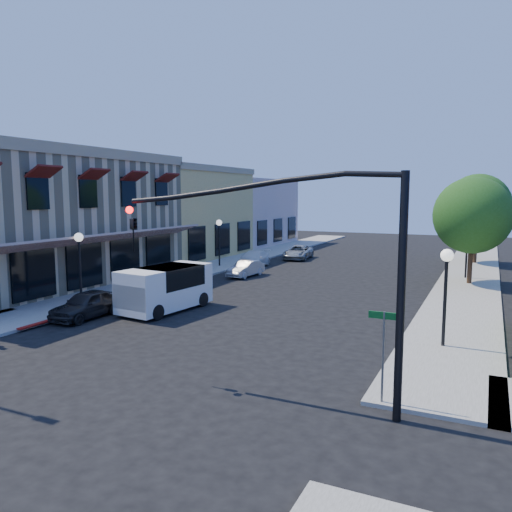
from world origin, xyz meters
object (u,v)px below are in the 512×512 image
at_px(street_name_sign, 383,342).
at_px(parked_car_c, 253,259).
at_px(lamppost_right_far, 467,237).
at_px(white_van, 165,286).
at_px(parked_car_a, 87,304).
at_px(parked_car_b, 246,269).
at_px(street_tree_a, 473,215).
at_px(lamppost_left_far, 219,231).
at_px(street_tree_b, 478,206).
at_px(lamppost_left_near, 79,250).
at_px(parked_car_d, 298,252).
at_px(lamppost_right_near, 446,273).
at_px(signal_mast_arm, 315,249).

bearing_deg(street_name_sign, parked_car_c, 123.21).
height_order(street_name_sign, lamppost_right_far, lamppost_right_far).
bearing_deg(white_van, parked_car_c, 99.15).
height_order(parked_car_a, parked_car_b, parked_car_a).
bearing_deg(parked_car_c, street_tree_a, -10.74).
distance_m(lamppost_left_far, parked_car_c, 3.33).
xyz_separation_m(street_tree_b, parked_car_b, (-13.60, -13.00, -4.02)).
distance_m(lamppost_left_near, lamppost_left_far, 14.00).
bearing_deg(white_van, lamppost_right_far, 51.25).
height_order(lamppost_left_far, parked_car_d, lamppost_left_far).
bearing_deg(street_tree_b, parked_car_b, -136.29).
height_order(street_tree_a, street_tree_b, street_tree_b).
xyz_separation_m(street_tree_a, parked_car_b, (-13.60, -3.00, -3.66)).
relative_size(white_van, parked_car_b, 1.51).
height_order(lamppost_left_near, parked_car_b, lamppost_left_near).
relative_size(street_name_sign, lamppost_left_far, 0.70).
relative_size(lamppost_left_far, parked_car_a, 1.00).
distance_m(lamppost_right_far, parked_car_a, 23.34).
distance_m(lamppost_right_near, parked_car_d, 24.91).
height_order(signal_mast_arm, lamppost_left_near, signal_mast_arm).
relative_size(street_name_sign, lamppost_right_far, 0.70).
relative_size(street_tree_b, lamppost_left_near, 1.97).
bearing_deg(parked_car_b, parked_car_a, -90.07).
bearing_deg(white_van, lamppost_right_near, -2.78).
relative_size(street_tree_a, parked_car_b, 2.02).
bearing_deg(lamppost_left_far, parked_car_c, 26.10).
xyz_separation_m(street_tree_a, parked_car_c, (-15.00, 1.13, -3.59)).
distance_m(signal_mast_arm, lamppost_left_near, 15.82).
xyz_separation_m(signal_mast_arm, parked_car_c, (-12.06, 21.63, -3.48)).
bearing_deg(signal_mast_arm, lamppost_right_near, 67.88).
relative_size(lamppost_left_far, parked_car_b, 1.11).
bearing_deg(signal_mast_arm, parked_car_a, 159.51).
height_order(street_name_sign, parked_car_a, street_name_sign).
xyz_separation_m(street_tree_b, parked_car_d, (-13.60, -3.04, -3.97)).
relative_size(white_van, parked_car_c, 1.17).
relative_size(street_tree_a, lamppost_left_near, 1.82).
distance_m(lamppost_left_near, white_van, 4.93).
bearing_deg(lamppost_right_far, lamppost_right_near, -90.00).
xyz_separation_m(street_tree_a, white_van, (-12.66, -13.40, -3.00)).
height_order(signal_mast_arm, lamppost_right_near, signal_mast_arm).
distance_m(lamppost_right_far, parked_car_c, 14.88).
relative_size(street_tree_b, lamppost_right_far, 1.97).
bearing_deg(parked_car_d, parked_car_a, -99.71).
bearing_deg(street_tree_b, street_tree_a, -90.00).
distance_m(street_tree_a, parked_car_c, 15.46).
height_order(street_tree_a, lamppost_left_far, street_tree_a).
height_order(parked_car_b, parked_car_d, parked_car_d).
xyz_separation_m(signal_mast_arm, parked_car_a, (-12.06, 4.50, -3.48)).
bearing_deg(lamppost_right_far, white_van, -128.75).
relative_size(street_name_sign, parked_car_d, 0.60).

